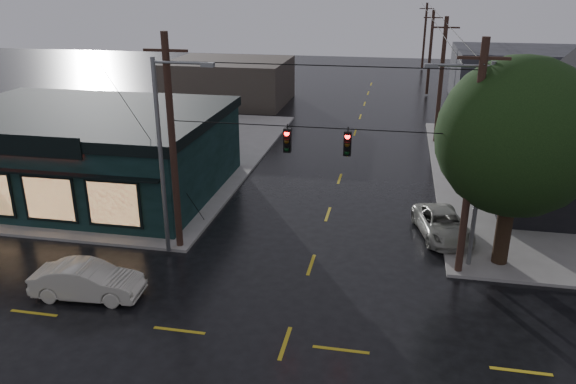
% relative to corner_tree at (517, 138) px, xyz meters
% --- Properties ---
extents(ground_plane, '(160.00, 160.00, 0.00)m').
position_rel_corner_tree_xyz_m(ground_plane, '(-8.39, -7.68, -5.98)').
color(ground_plane, black).
extents(sidewalk_nw, '(28.00, 28.00, 0.15)m').
position_rel_corner_tree_xyz_m(sidewalk_nw, '(-28.39, 12.32, -5.91)').
color(sidewalk_nw, gray).
rests_on(sidewalk_nw, ground).
extents(pizza_shop, '(16.30, 12.34, 4.90)m').
position_rel_corner_tree_xyz_m(pizza_shop, '(-23.39, 5.27, -3.42)').
color(pizza_shop, black).
rests_on(pizza_shop, ground).
extents(corner_tree, '(6.81, 6.81, 9.26)m').
position_rel_corner_tree_xyz_m(corner_tree, '(0.00, 0.00, 0.00)').
color(corner_tree, black).
rests_on(corner_tree, ground).
extents(utility_pole_nw, '(2.00, 0.32, 10.15)m').
position_rel_corner_tree_xyz_m(utility_pole_nw, '(-14.89, -1.18, -5.98)').
color(utility_pole_nw, black).
rests_on(utility_pole_nw, ground).
extents(utility_pole_ne, '(2.00, 0.32, 10.15)m').
position_rel_corner_tree_xyz_m(utility_pole_ne, '(-1.89, -1.18, -5.98)').
color(utility_pole_ne, black).
rests_on(utility_pole_ne, ground).
extents(utility_pole_far_a, '(2.00, 0.32, 9.65)m').
position_rel_corner_tree_xyz_m(utility_pole_far_a, '(-1.89, 20.32, -5.98)').
color(utility_pole_far_a, black).
rests_on(utility_pole_far_a, ground).
extents(utility_pole_far_b, '(2.00, 0.32, 9.15)m').
position_rel_corner_tree_xyz_m(utility_pole_far_b, '(-1.89, 40.32, -5.98)').
color(utility_pole_far_b, black).
rests_on(utility_pole_far_b, ground).
extents(utility_pole_far_c, '(2.00, 0.32, 9.15)m').
position_rel_corner_tree_xyz_m(utility_pole_far_c, '(-1.89, 60.32, -5.98)').
color(utility_pole_far_c, black).
rests_on(utility_pole_far_c, ground).
extents(span_signal_assembly, '(13.00, 0.48, 1.23)m').
position_rel_corner_tree_xyz_m(span_signal_assembly, '(-8.29, -1.18, -0.28)').
color(span_signal_assembly, black).
rests_on(span_signal_assembly, ground).
extents(streetlight_nw, '(5.40, 0.30, 9.15)m').
position_rel_corner_tree_xyz_m(streetlight_nw, '(-15.19, -1.88, -5.98)').
color(streetlight_nw, slate).
rests_on(streetlight_nw, ground).
extents(streetlight_ne, '(5.40, 0.30, 9.15)m').
position_rel_corner_tree_xyz_m(streetlight_ne, '(-1.39, -0.48, -5.98)').
color(streetlight_ne, slate).
rests_on(streetlight_ne, ground).
extents(bg_building_west, '(12.00, 10.00, 4.40)m').
position_rel_corner_tree_xyz_m(bg_building_west, '(-22.39, 32.32, -3.78)').
color(bg_building_west, '#3D342C').
rests_on(bg_building_west, ground).
extents(bg_building_east, '(14.00, 12.00, 5.60)m').
position_rel_corner_tree_xyz_m(bg_building_east, '(7.61, 37.32, -3.18)').
color(bg_building_east, '#242529').
rests_on(bg_building_east, ground).
extents(sedan_cream, '(4.56, 1.87, 1.47)m').
position_rel_corner_tree_xyz_m(sedan_cream, '(-16.88, -6.14, -5.25)').
color(sedan_cream, beige).
rests_on(sedan_cream, ground).
extents(suv_silver, '(3.21, 5.14, 1.33)m').
position_rel_corner_tree_xyz_m(suv_silver, '(-2.39, 2.58, -5.32)').
color(suv_silver, '#9B9C90').
rests_on(suv_silver, ground).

